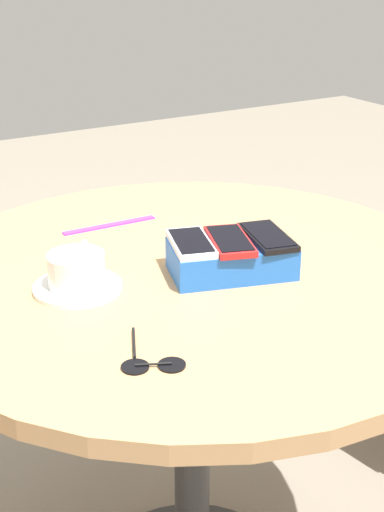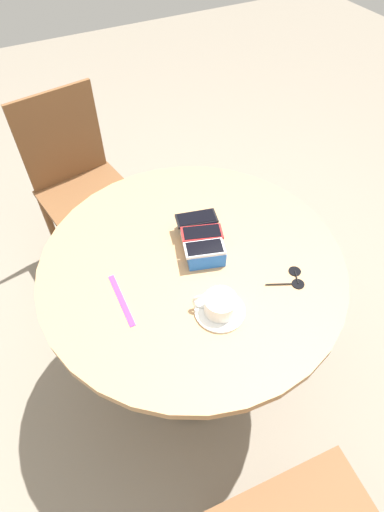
{
  "view_description": "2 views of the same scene",
  "coord_description": "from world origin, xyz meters",
  "views": [
    {
      "loc": [
        0.57,
        0.96,
        1.27
      ],
      "look_at": [
        0.0,
        0.0,
        0.78
      ],
      "focal_mm": 50.0,
      "sensor_mm": 36.0,
      "label": 1
    },
    {
      "loc": [
        0.71,
        -0.37,
        1.72
      ],
      "look_at": [
        0.0,
        0.0,
        0.78
      ],
      "focal_mm": 28.0,
      "sensor_mm": 36.0,
      "label": 2
    }
  ],
  "objects": [
    {
      "name": "ground_plane",
      "position": [
        0.0,
        0.0,
        0.0
      ],
      "size": [
        8.0,
        8.0,
        0.0
      ],
      "primitive_type": "plane",
      "color": "gray"
    },
    {
      "name": "round_table",
      "position": [
        0.0,
        0.0,
        0.62
      ],
      "size": [
        0.96,
        0.96,
        0.76
      ],
      "color": "#2D2D2D",
      "rests_on": "ground_plane"
    },
    {
      "name": "phone_box",
      "position": [
        -0.04,
        0.06,
        0.79
      ],
      "size": [
        0.23,
        0.17,
        0.05
      ],
      "color": "blue",
      "rests_on": "round_table"
    },
    {
      "name": "phone_black",
      "position": [
        -0.11,
        0.07,
        0.82
      ],
      "size": [
        0.09,
        0.14,
        0.01
      ],
      "color": "black",
      "rests_on": "phone_box"
    },
    {
      "name": "phone_red",
      "position": [
        -0.04,
        0.06,
        0.82
      ],
      "size": [
        0.1,
        0.14,
        0.01
      ],
      "color": "red",
      "rests_on": "phone_box"
    },
    {
      "name": "phone_white",
      "position": [
        0.02,
        0.03,
        0.82
      ],
      "size": [
        0.1,
        0.13,
        0.01
      ],
      "color": "silver",
      "rests_on": "phone_box"
    },
    {
      "name": "saucer",
      "position": [
        0.2,
        -0.02,
        0.77
      ],
      "size": [
        0.14,
        0.14,
        0.01
      ],
      "primitive_type": "cylinder",
      "color": "white",
      "rests_on": "round_table"
    },
    {
      "name": "coffee_cup",
      "position": [
        0.2,
        -0.02,
        0.8
      ],
      "size": [
        0.1,
        0.11,
        0.06
      ],
      "color": "white",
      "rests_on": "saucer"
    },
    {
      "name": "lanyard_strap",
      "position": [
        0.04,
        -0.25,
        0.77
      ],
      "size": [
        0.19,
        0.02,
        0.0
      ],
      "primitive_type": "cube",
      "rotation": [
        0.0,
        0.0,
        -0.03
      ],
      "color": "purple",
      "rests_on": "round_table"
    },
    {
      "name": "sunglasses",
      "position": [
        0.21,
        0.24,
        0.77
      ],
      "size": [
        0.08,
        0.13,
        0.01
      ],
      "color": "black",
      "rests_on": "round_table"
    },
    {
      "name": "chair_far_side",
      "position": [
        -0.9,
        -0.15,
        0.46
      ],
      "size": [
        0.48,
        0.48,
        0.89
      ],
      "color": "brown",
      "rests_on": "ground_plane"
    }
  ]
}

